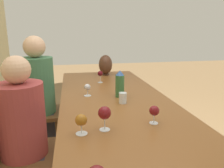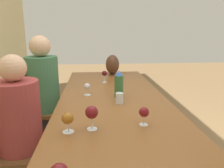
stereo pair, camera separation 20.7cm
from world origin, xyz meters
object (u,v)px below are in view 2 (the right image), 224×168
chair_near (11,144)px  wine_glass_7 (144,113)px  wine_glass_3 (68,119)px  wine_glass_4 (105,74)px  water_bottle (119,84)px  wine_glass_0 (87,87)px  person_near (21,127)px  chair_far (38,107)px  wine_glass_2 (92,113)px  water_tumbler (119,98)px  vase (112,65)px  person_far (45,90)px

chair_near → wine_glass_7: bearing=-105.8°
wine_glass_3 → wine_glass_4: wine_glass_4 is taller
water_bottle → wine_glass_4: size_ratio=1.79×
wine_glass_4 → wine_glass_7: bearing=-171.0°
wine_glass_0 → wine_glass_7: (-0.70, -0.38, 0.01)m
wine_glass_3 → wine_glass_4: (1.27, -0.29, 0.02)m
person_near → chair_far: bearing=5.7°
wine_glass_7 → chair_near: chair_near is taller
wine_glass_7 → wine_glass_2: bearing=96.1°
water_tumbler → wine_glass_4: 0.77m
vase → person_near: bearing=149.1°
water_tumbler → wine_glass_4: bearing=6.3°
wine_glass_2 → wine_glass_7: size_ratio=1.25×
wine_glass_7 → chair_near: 1.05m
water_tumbler → water_bottle: bearing=-5.0°
vase → water_bottle: bearing=178.3°
chair_far → wine_glass_3: bearing=-158.0°
vase → wine_glass_3: bearing=166.1°
person_near → person_far: 0.85m
wine_glass_0 → person_far: (0.42, 0.49, -0.13)m
person_near → person_far: person_far is taller
wine_glass_3 → person_far: 1.25m
wine_glass_3 → wine_glass_4: bearing=-12.7°
chair_far → vase: bearing=-60.6°
wine_glass_0 → chair_far: 0.78m
wine_glass_2 → person_far: size_ratio=0.12×
water_tumbler → wine_glass_4: wine_glass_4 is taller
wine_glass_2 → wine_glass_4: bearing=-6.6°
water_bottle → wine_glass_0: (0.08, 0.29, -0.04)m
wine_glass_4 → chair_near: 1.26m
water_tumbler → wine_glass_3: wine_glass_3 is taller
wine_glass_0 → chair_far: (0.42, 0.57, -0.33)m
wine_glass_7 → water_tumbler: bearing=13.6°
water_tumbler → chair_far: size_ratio=0.10×
water_bottle → person_near: size_ratio=0.21×
water_bottle → water_tumbler: 0.19m
vase → chair_far: 1.10m
wine_glass_4 → wine_glass_0: bearing=159.4°
water_bottle → person_far: person_far is taller
wine_glass_3 → person_near: 0.55m
wine_glass_0 → person_near: person_near is taller
vase → wine_glass_2: vase is taller
wine_glass_4 → wine_glass_3: bearing=167.3°
wine_glass_3 → vase: bearing=-13.9°
person_near → chair_near: bearing=90.0°
wine_glass_2 → person_far: bearing=24.9°
wine_glass_0 → chair_near: (-0.43, 0.57, -0.33)m
water_bottle → chair_far: 1.06m
person_far → chair_far: bearing=90.0°
water_tumbler → wine_glass_2: bearing=154.4°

